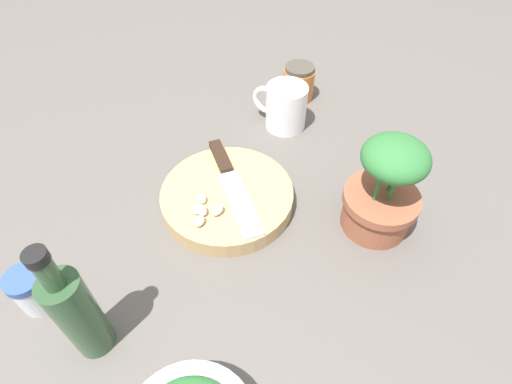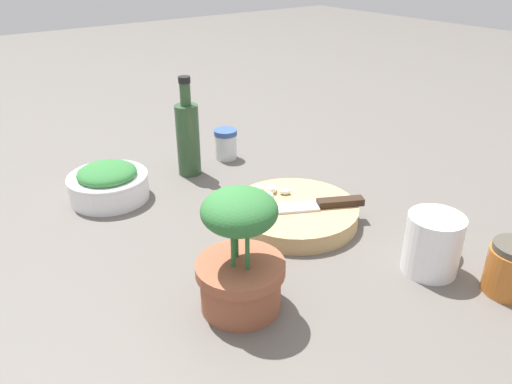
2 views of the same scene
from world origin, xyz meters
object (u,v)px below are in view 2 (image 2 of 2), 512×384
(herb_bowl, at_px, (108,183))
(coffee_mug, at_px, (433,243))
(cutting_board, at_px, (294,213))
(garlic_cloves, at_px, (270,191))
(potted_herb, at_px, (240,259))
(chef_knife, at_px, (308,206))
(honey_jar, at_px, (512,269))
(spice_jar, at_px, (226,144))
(oil_bottle, at_px, (188,137))

(herb_bowl, bearing_deg, coffee_mug, -149.87)
(cutting_board, distance_m, coffee_mug, 0.26)
(garlic_cloves, height_order, coffee_mug, coffee_mug)
(potted_herb, bearing_deg, chef_knife, -63.22)
(honey_jar, bearing_deg, coffee_mug, 23.33)
(herb_bowl, bearing_deg, garlic_cloves, -135.11)
(coffee_mug, distance_m, honey_jar, 0.11)
(cutting_board, height_order, spice_jar, spice_jar)
(cutting_board, distance_m, potted_herb, 0.27)
(cutting_board, bearing_deg, spice_jar, -11.41)
(herb_bowl, height_order, spice_jar, herb_bowl)
(cutting_board, bearing_deg, honey_jar, -161.40)
(chef_knife, xyz_separation_m, herb_bowl, (0.31, 0.25, -0.00))
(spice_jar, bearing_deg, coffee_mug, -179.31)
(coffee_mug, relative_size, oil_bottle, 0.56)
(garlic_cloves, distance_m, spice_jar, 0.27)
(spice_jar, bearing_deg, oil_bottle, 101.92)
(coffee_mug, xyz_separation_m, oil_bottle, (0.54, 0.12, 0.04))
(chef_knife, xyz_separation_m, garlic_cloves, (0.08, 0.02, 0.00))
(chef_knife, distance_m, garlic_cloves, 0.08)
(garlic_cloves, bearing_deg, chef_knife, -165.28)
(cutting_board, relative_size, oil_bottle, 1.08)
(oil_bottle, bearing_deg, cutting_board, -171.11)
(spice_jar, distance_m, honey_jar, 0.67)
(spice_jar, distance_m, potted_herb, 0.54)
(garlic_cloves, height_order, spice_jar, spice_jar)
(chef_knife, relative_size, garlic_cloves, 3.60)
(garlic_cloves, distance_m, oil_bottle, 0.25)
(cutting_board, relative_size, spice_jar, 3.31)
(garlic_cloves, height_order, oil_bottle, oil_bottle)
(potted_herb, bearing_deg, cutting_board, -57.57)
(garlic_cloves, xyz_separation_m, oil_bottle, (0.24, 0.04, 0.05))
(herb_bowl, xyz_separation_m, potted_herb, (-0.43, -0.02, 0.04))
(spice_jar, height_order, coffee_mug, coffee_mug)
(garlic_cloves, relative_size, coffee_mug, 0.51)
(herb_bowl, bearing_deg, chef_knife, -141.23)
(cutting_board, xyz_separation_m, spice_jar, (0.32, -0.07, 0.02))
(garlic_cloves, xyz_separation_m, spice_jar, (0.26, -0.07, -0.00))
(cutting_board, distance_m, oil_bottle, 0.31)
(garlic_cloves, bearing_deg, herb_bowl, 44.89)
(herb_bowl, xyz_separation_m, oil_bottle, (0.01, -0.19, 0.05))
(garlic_cloves, bearing_deg, cutting_board, -171.96)
(cutting_board, relative_size, honey_jar, 2.91)
(cutting_board, xyz_separation_m, honey_jar, (-0.35, -0.12, 0.02))
(oil_bottle, bearing_deg, chef_knife, -169.44)
(chef_knife, distance_m, spice_jar, 0.35)
(chef_knife, bearing_deg, spice_jar, 18.73)
(garlic_cloves, height_order, herb_bowl, herb_bowl)
(herb_bowl, relative_size, oil_bottle, 0.73)
(cutting_board, height_order, garlic_cloves, garlic_cloves)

